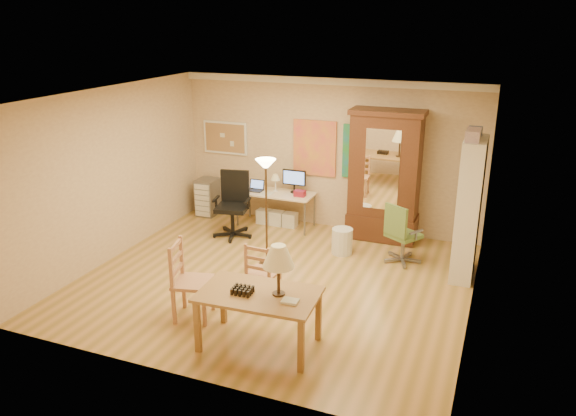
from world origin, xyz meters
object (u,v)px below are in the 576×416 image
at_px(computer_desk, 278,205).
at_px(armoire, 384,184).
at_px(office_chair_green, 401,247).
at_px(dining_table, 266,283).
at_px(office_chair_black, 233,219).
at_px(bookshelf, 469,210).

relative_size(computer_desk, armoire, 0.63).
xyz_separation_m(office_chair_green, armoire, (-0.51, 0.90, 0.72)).
bearing_deg(dining_table, computer_desk, 110.63).
height_order(office_chair_black, bookshelf, bookshelf).
relative_size(office_chair_black, bookshelf, 0.55).
distance_m(computer_desk, armoire, 2.02).
height_order(dining_table, office_chair_black, dining_table).
distance_m(dining_table, computer_desk, 4.06).
height_order(office_chair_black, armoire, armoire).
height_order(computer_desk, armoire, armoire).
distance_m(dining_table, office_chair_black, 3.63).
bearing_deg(bookshelf, computer_desk, 164.65).
bearing_deg(computer_desk, armoire, 2.57).
bearing_deg(bookshelf, dining_table, -124.64).
bearing_deg(armoire, bookshelf, -34.90).
xyz_separation_m(computer_desk, office_chair_green, (2.44, -0.81, -0.13)).
bearing_deg(office_chair_green, armoire, 119.58).
bearing_deg(computer_desk, office_chair_green, -18.38).
relative_size(dining_table, computer_desk, 1.00).
xyz_separation_m(computer_desk, bookshelf, (3.39, -0.93, 0.65)).
distance_m(computer_desk, office_chair_green, 2.57).
bearing_deg(bookshelf, office_chair_black, 177.63).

